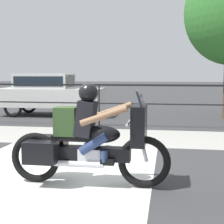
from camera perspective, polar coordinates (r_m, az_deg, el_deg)
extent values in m
plane|color=#38383A|center=(6.11, -11.73, -9.70)|extent=(120.00, 120.00, 0.00)
cube|color=#A8A59E|center=(9.28, -4.18, -3.97)|extent=(44.00, 2.40, 0.01)
cube|color=silver|center=(5.87, -10.70, -10.33)|extent=(3.48, 6.00, 0.01)
cube|color=black|center=(10.75, -2.18, 4.52)|extent=(36.00, 0.04, 0.06)
cube|color=black|center=(10.78, -2.16, 1.46)|extent=(36.00, 0.03, 0.04)
cylinder|color=black|center=(10.79, -2.16, 1.11)|extent=(0.05, 0.05, 1.35)
torus|color=black|center=(5.11, 5.37, -8.28)|extent=(0.78, 0.11, 0.78)
torus|color=black|center=(5.48, -12.59, -7.39)|extent=(0.78, 0.11, 0.78)
cube|color=black|center=(5.21, -3.94, -6.85)|extent=(1.28, 0.22, 0.20)
cube|color=silver|center=(5.21, -3.58, -7.40)|extent=(0.34, 0.26, 0.26)
ellipsoid|color=black|center=(5.11, -1.76, -3.71)|extent=(0.57, 0.30, 0.26)
cube|color=black|center=(5.20, -5.77, -4.23)|extent=(0.74, 0.28, 0.08)
cube|color=black|center=(5.01, 4.52, -2.20)|extent=(0.20, 0.58, 0.58)
cube|color=#1E232B|center=(4.96, 4.79, 2.25)|extent=(0.10, 0.49, 0.24)
cylinder|color=silver|center=(5.01, 2.93, -1.60)|extent=(0.04, 0.70, 0.04)
cylinder|color=silver|center=(5.14, -6.56, -8.56)|extent=(0.92, 0.09, 0.09)
cube|color=black|center=(5.17, -11.76, -6.58)|extent=(0.48, 0.28, 0.32)
cube|color=black|center=(5.61, -9.99, -5.50)|extent=(0.48, 0.28, 0.32)
cylinder|color=silver|center=(5.05, 5.06, -5.28)|extent=(0.19, 0.06, 0.54)
cube|color=black|center=(5.12, -4.36, -1.08)|extent=(0.31, 0.36, 0.55)
sphere|color=#8C6647|center=(5.08, -3.95, 3.00)|extent=(0.23, 0.23, 0.23)
sphere|color=black|center=(5.08, -3.96, 3.22)|extent=(0.29, 0.29, 0.29)
cylinder|color=navy|center=(5.00, -3.05, -5.33)|extent=(0.44, 0.13, 0.34)
cylinder|color=navy|center=(5.01, -1.35, -7.34)|extent=(0.11, 0.11, 0.17)
cube|color=black|center=(5.02, -0.78, -8.28)|extent=(0.20, 0.10, 0.09)
cylinder|color=navy|center=(5.29, -2.36, -4.68)|extent=(0.44, 0.13, 0.34)
cylinder|color=navy|center=(5.30, -0.75, -6.57)|extent=(0.11, 0.11, 0.17)
cube|color=black|center=(5.31, -0.21, -7.47)|extent=(0.20, 0.10, 0.09)
cylinder|color=#8C6647|center=(4.75, -1.39, -0.66)|extent=(0.68, 0.09, 0.31)
cylinder|color=#8C6647|center=(5.34, -0.19, 0.14)|extent=(0.68, 0.09, 0.31)
cube|color=#2D4723|center=(5.21, -7.56, -1.51)|extent=(0.33, 0.31, 0.43)
cube|color=silver|center=(13.77, -10.13, 2.43)|extent=(4.06, 1.62, 0.71)
cube|color=silver|center=(13.82, -11.14, 5.10)|extent=(2.11, 1.42, 0.58)
cube|color=#19232D|center=(13.50, -7.01, 5.14)|extent=(0.04, 1.26, 0.46)
cube|color=#19232D|center=(13.82, -11.14, 5.10)|extent=(1.94, 1.46, 0.38)
torus|color=black|center=(12.72, -5.86, 0.55)|extent=(0.75, 0.11, 0.75)
torus|color=black|center=(14.15, -4.29, 1.18)|extent=(0.75, 0.11, 0.75)
torus|color=black|center=(13.60, -16.16, 0.71)|extent=(0.75, 0.11, 0.75)
torus|color=black|center=(14.95, -13.71, 1.29)|extent=(0.75, 0.11, 0.75)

